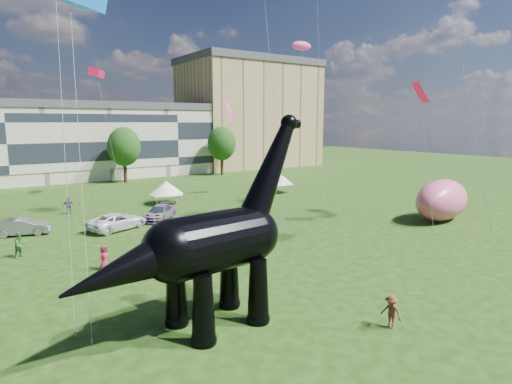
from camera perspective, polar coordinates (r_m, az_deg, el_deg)
ground at (r=22.73m, az=5.60°, el=-16.01°), size 220.00×220.00×0.00m
terrace_row at (r=77.94m, az=-30.56°, el=5.31°), size 78.00×11.00×12.00m
apartment_block at (r=96.70m, az=-0.92°, el=10.09°), size 28.00×18.00×22.00m
tree_mid_right at (r=71.98m, az=-17.21°, el=6.19°), size 5.20×5.20×9.44m
tree_far_right at (r=79.19m, az=-4.60°, el=6.82°), size 5.20×5.20×9.44m
dinosaur_sculpture at (r=20.15m, az=-6.58°, el=-7.32°), size 12.88×3.88×10.49m
car_grey at (r=42.25m, az=-28.72°, el=-4.11°), size 4.71×2.59×1.47m
car_white at (r=41.01m, az=-17.98°, el=-3.74°), size 6.03×4.25×1.53m
car_dark at (r=44.00m, az=-12.73°, el=-2.70°), size 4.88×4.97×1.44m
gazebo_near at (r=52.04m, az=-11.88°, el=0.55°), size 4.65×4.65×2.77m
gazebo_far at (r=59.23m, az=2.93°, el=1.83°), size 4.21×4.21×2.84m
inflatable_pink at (r=46.37m, az=23.53°, el=-0.97°), size 8.85×5.70×4.09m
visitors at (r=36.20m, az=-12.18°, el=-5.02°), size 48.47×38.51×1.86m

